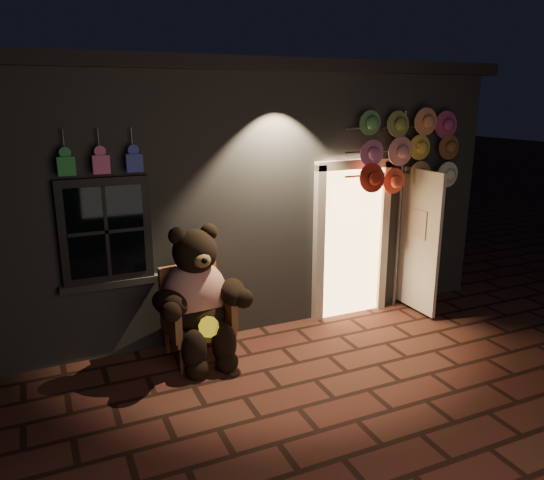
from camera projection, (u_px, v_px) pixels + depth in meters
ground at (315, 380)px, 5.81m from camera, size 60.00×60.00×0.00m
shop_building at (202, 175)px, 8.87m from camera, size 7.30×5.95×3.51m
wicker_armchair at (195, 312)px, 6.26m from camera, size 0.78×0.71×1.08m
teddy_bear at (198, 297)px, 6.08m from camera, size 1.20×0.95×1.65m
hat_rack at (410, 152)px, 7.18m from camera, size 1.78×0.22×2.84m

